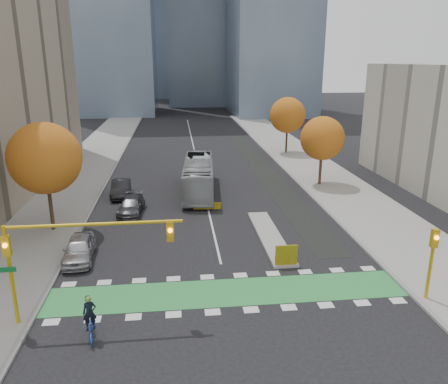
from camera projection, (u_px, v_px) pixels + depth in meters
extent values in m
plane|color=black|center=(231.00, 307.00, 22.86)|extent=(300.00, 300.00, 0.00)
cube|color=gray|center=(59.00, 199.00, 40.43)|extent=(7.00, 120.00, 0.15)
cube|color=gray|center=(340.00, 189.00, 43.29)|extent=(7.00, 120.00, 0.15)
cube|color=gray|center=(98.00, 197.00, 40.80)|extent=(0.30, 120.00, 0.16)
cube|color=gray|center=(306.00, 191.00, 42.92)|extent=(0.30, 120.00, 0.16)
cube|color=#2E8E42|center=(228.00, 292.00, 24.29)|extent=(20.00, 3.00, 0.01)
cube|color=silver|center=(195.00, 152.00, 60.90)|extent=(0.15, 70.00, 0.01)
cube|color=black|center=(261.00, 168.00, 52.19)|extent=(2.50, 50.00, 0.01)
cube|color=gray|center=(270.00, 236.00, 31.82)|extent=(1.60, 10.00, 0.16)
cube|color=yellow|center=(286.00, 255.00, 27.05)|extent=(1.40, 0.12, 1.30)
cylinder|color=#332114|center=(50.00, 198.00, 32.24)|extent=(0.28, 0.28, 5.25)
sphere|color=#A94214|center=(45.00, 158.00, 31.36)|extent=(5.20, 5.20, 5.20)
cylinder|color=#332114|center=(321.00, 164.00, 44.40)|extent=(0.28, 0.28, 4.55)
sphere|color=#A94214|center=(322.00, 138.00, 43.64)|extent=(4.40, 4.40, 4.40)
cylinder|color=#332114|center=(287.00, 136.00, 59.61)|extent=(0.28, 0.28, 4.90)
sphere|color=#A94214|center=(287.00, 115.00, 58.80)|extent=(4.80, 4.80, 4.80)
cylinder|color=#BF9914|center=(11.00, 277.00, 20.52)|extent=(0.20, 0.20, 5.20)
cylinder|color=#BF9914|center=(94.00, 224.00, 20.21)|extent=(8.20, 0.16, 0.16)
cube|color=#BF9914|center=(6.00, 246.00, 20.05)|extent=(0.35, 0.28, 1.00)
sphere|color=orange|center=(5.00, 246.00, 19.85)|extent=(0.22, 0.22, 0.22)
cube|color=#BF9914|center=(170.00, 231.00, 20.73)|extent=(0.35, 0.28, 1.00)
sphere|color=orange|center=(170.00, 231.00, 20.53)|extent=(0.22, 0.22, 0.22)
cube|color=#0C5926|center=(6.00, 270.00, 19.96)|extent=(0.85, 0.04, 0.25)
cylinder|color=#BF9914|center=(430.00, 266.00, 22.92)|extent=(0.18, 0.18, 4.00)
cube|color=#BF9914|center=(435.00, 238.00, 22.45)|extent=(0.35, 0.28, 1.00)
sphere|color=orange|center=(437.00, 238.00, 22.25)|extent=(0.22, 0.22, 0.22)
imported|color=#21449A|center=(91.00, 329.00, 20.17)|extent=(0.98, 1.97, 0.99)
imported|color=black|center=(90.00, 313.00, 19.93)|extent=(0.67, 0.50, 1.68)
sphere|color=#597F2D|center=(88.00, 299.00, 19.73)|extent=(0.28, 0.28, 0.28)
imported|color=#9B9FA2|center=(198.00, 176.00, 42.25)|extent=(3.64, 11.98, 3.29)
imported|color=#A2A1A6|center=(79.00, 249.00, 28.02)|extent=(2.04, 4.56, 1.52)
imported|color=black|center=(121.00, 188.00, 41.21)|extent=(1.77, 4.69, 1.53)
imported|color=#444449|center=(131.00, 206.00, 36.63)|extent=(2.26, 4.75, 1.34)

